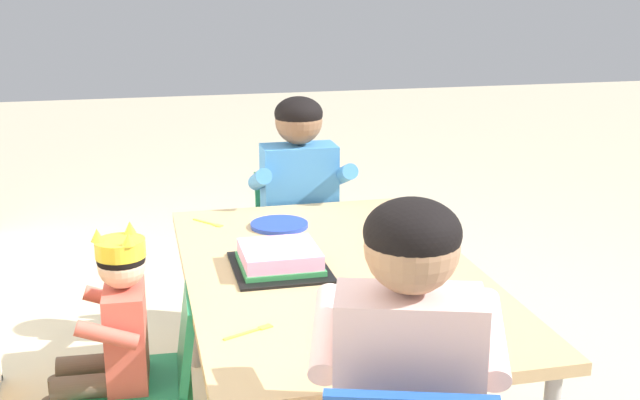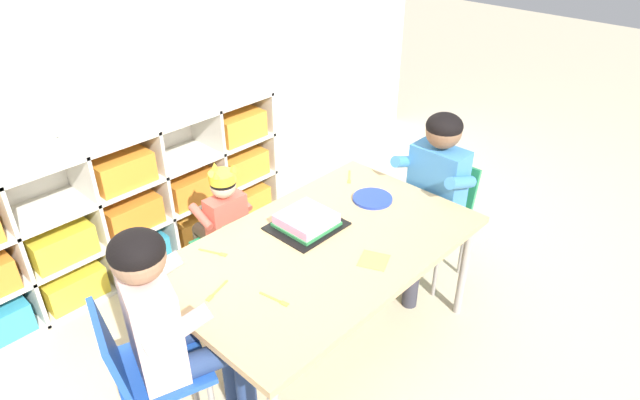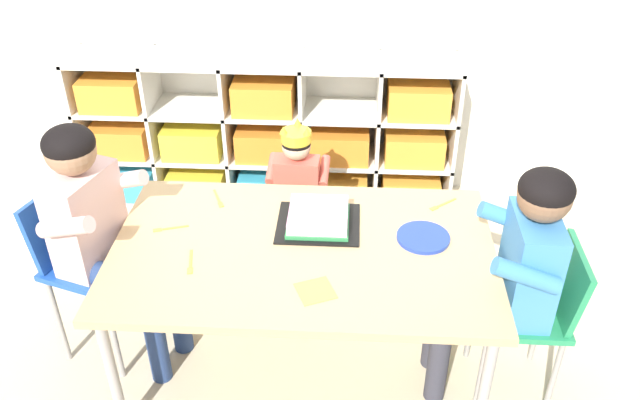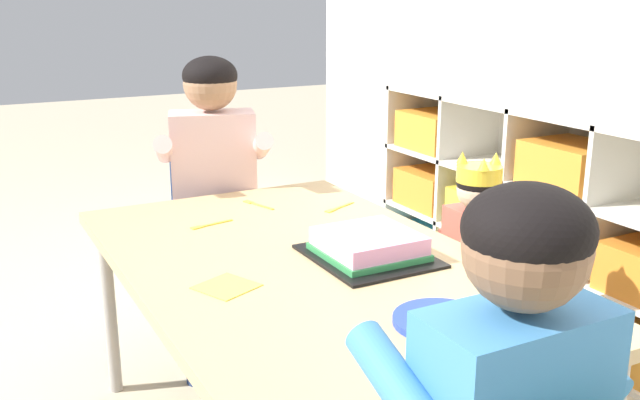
% 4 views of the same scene
% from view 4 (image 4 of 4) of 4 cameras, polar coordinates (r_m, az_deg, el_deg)
% --- Properties ---
extents(storage_cubby_shelf, '(2.10, 0.35, 0.87)m').
position_cam_4_polar(storage_cubby_shelf, '(2.96, 19.05, -2.96)').
color(storage_cubby_shelf, silver).
rests_on(storage_cubby_shelf, ground).
extents(activity_table, '(1.47, 0.89, 0.62)m').
position_cam_4_polar(activity_table, '(1.91, -1.00, -6.09)').
color(activity_table, tan).
rests_on(activity_table, ground).
extents(classroom_chair_blue, '(0.33, 0.37, 0.62)m').
position_cam_4_polar(classroom_chair_blue, '(2.34, 10.64, -7.68)').
color(classroom_chair_blue, '#238451').
rests_on(classroom_chair_blue, ground).
extents(child_with_crown, '(0.30, 0.31, 0.83)m').
position_cam_4_polar(child_with_crown, '(2.34, 12.96, -3.87)').
color(child_with_crown, '#D15647').
rests_on(child_with_crown, ground).
extents(classroom_chair_adult_side, '(0.44, 0.44, 0.77)m').
position_cam_4_polar(classroom_chair_adult_side, '(2.76, -8.27, -1.37)').
color(classroom_chair_adult_side, '#1E4CA8').
rests_on(classroom_chair_adult_side, ground).
extents(adult_helper_seated, '(0.48, 0.46, 1.09)m').
position_cam_4_polar(adult_helper_seated, '(2.59, -8.34, 2.07)').
color(adult_helper_seated, beige).
rests_on(adult_helper_seated, ground).
extents(birthday_cake_on_tray, '(0.33, 0.29, 0.07)m').
position_cam_4_polar(birthday_cake_on_tray, '(1.91, 3.86, -3.73)').
color(birthday_cake_on_tray, black).
rests_on(birthday_cake_on_tray, activity_table).
extents(paper_plate_stack, '(0.21, 0.21, 0.01)m').
position_cam_4_polar(paper_plate_stack, '(1.56, 9.58, -9.38)').
color(paper_plate_stack, '#233DA3').
rests_on(paper_plate_stack, activity_table).
extents(paper_napkin_square, '(0.16, 0.16, 0.00)m').
position_cam_4_polar(paper_napkin_square, '(1.74, -7.40, -6.79)').
color(paper_napkin_square, '#F4DB4C').
rests_on(paper_napkin_square, activity_table).
extents(fork_by_napkin, '(0.07, 0.14, 0.00)m').
position_cam_4_polar(fork_by_napkin, '(2.35, 1.44, -0.62)').
color(fork_by_napkin, yellow).
rests_on(fork_by_napkin, activity_table).
extents(fork_at_table_front_edge, '(0.12, 0.10, 0.00)m').
position_cam_4_polar(fork_at_table_front_edge, '(1.65, 18.38, -8.78)').
color(fork_at_table_front_edge, yellow).
rests_on(fork_at_table_front_edge, activity_table).
extents(fork_beside_plate_stack, '(0.14, 0.06, 0.00)m').
position_cam_4_polar(fork_beside_plate_stack, '(2.40, -5.02, -0.35)').
color(fork_beside_plate_stack, yellow).
rests_on(fork_beside_plate_stack, activity_table).
extents(fork_near_cake_tray, '(0.04, 0.14, 0.00)m').
position_cam_4_polar(fork_near_cake_tray, '(2.20, -8.74, -1.95)').
color(fork_near_cake_tray, yellow).
rests_on(fork_near_cake_tray, activity_table).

